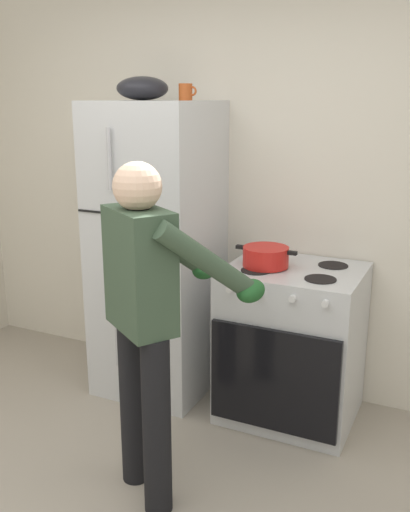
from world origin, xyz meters
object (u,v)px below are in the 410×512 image
(person_cook, at_px, (150,305))
(mixing_bowl, at_px, (143,88))
(refrigerator, at_px, (158,251))
(red_pot, at_px, (266,257))
(stove_range, at_px, (291,344))
(coffee_mug, at_px, (186,92))

(person_cook, distance_m, mixing_bowl, 1.47)
(refrigerator, xyz_separation_m, red_pot, (0.73, -0.05, 0.06))
(stove_range, relative_size, person_cook, 0.58)
(mixing_bowl, bearing_deg, coffee_mug, 10.78)
(coffee_mug, bearing_deg, person_cook, -71.95)
(stove_range, relative_size, red_pot, 2.56)
(stove_range, distance_m, red_pot, 0.55)
(coffee_mug, height_order, mixing_bowl, mixing_bowl)
(person_cook, xyz_separation_m, mixing_bowl, (-0.59, 0.97, 0.94))
(stove_range, xyz_separation_m, red_pot, (-0.16, -0.04, 0.52))
(stove_range, bearing_deg, mixing_bowl, 179.39)
(person_cook, relative_size, coffee_mug, 14.28)
(stove_range, bearing_deg, person_cook, -111.75)
(refrigerator, relative_size, coffee_mug, 16.39)
(mixing_bowl, bearing_deg, person_cook, -58.42)
(stove_range, height_order, mixing_bowl, mixing_bowl)
(person_cook, xyz_separation_m, coffee_mug, (-0.33, 1.02, 0.92))
(stove_range, height_order, person_cook, person_cook)
(coffee_mug, bearing_deg, red_pot, -10.27)
(stove_range, distance_m, person_cook, 1.15)
(person_cook, distance_m, red_pot, 0.94)
(person_cook, bearing_deg, mixing_bowl, 121.58)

